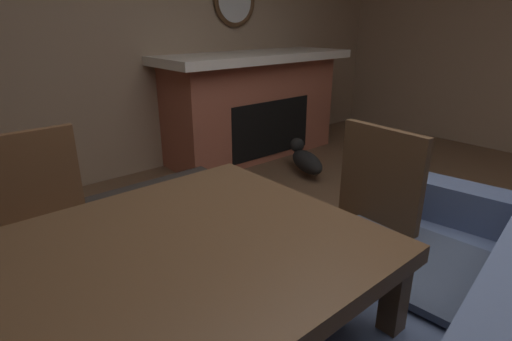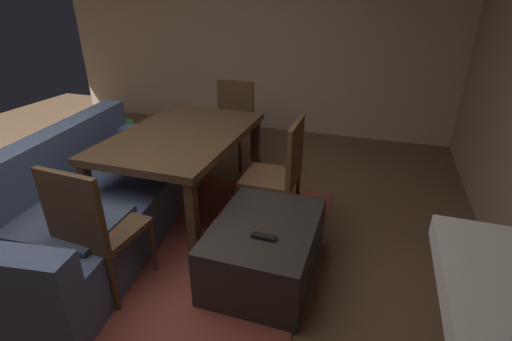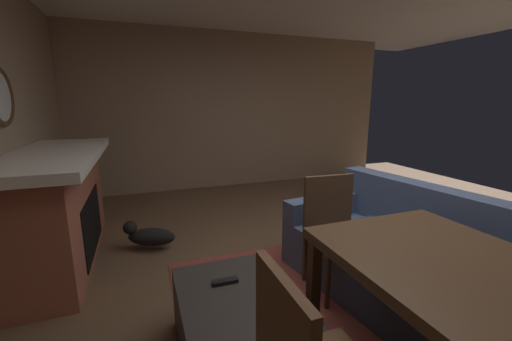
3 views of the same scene
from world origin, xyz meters
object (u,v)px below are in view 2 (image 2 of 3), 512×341
at_px(tv_remote, 264,237).
at_px(dining_table, 182,141).
at_px(dining_chair_east, 232,118).
at_px(potted_plant, 127,135).
at_px(ottoman_coffee_table, 265,249).
at_px(dining_chair_south, 281,169).
at_px(couch, 91,206).
at_px(dining_chair_west, 92,225).

distance_m(tv_remote, dining_table, 1.32).
relative_size(dining_chair_east, potted_plant, 2.03).
relative_size(ottoman_coffee_table, dining_chair_south, 0.99).
bearing_deg(dining_chair_east, dining_table, 179.97).
relative_size(couch, tv_remote, 14.16).
relative_size(couch, dining_table, 1.47).
xyz_separation_m(ottoman_coffee_table, dining_table, (0.65, 0.96, 0.45)).
relative_size(couch, dining_chair_south, 2.44).
bearing_deg(dining_chair_east, tv_remote, -153.19).
xyz_separation_m(ottoman_coffee_table, dining_chair_east, (1.82, 0.96, 0.31)).
bearing_deg(couch, ottoman_coffee_table, -88.91).
bearing_deg(dining_chair_east, potted_plant, 100.05).
bearing_deg(tv_remote, dining_table, 52.37).
distance_m(dining_chair_east, dining_chair_west, 2.32).
xyz_separation_m(dining_table, dining_chair_east, (1.16, -0.00, -0.14)).
bearing_deg(potted_plant, dining_chair_south, -112.76).
xyz_separation_m(dining_chair_west, potted_plant, (2.09, 1.31, -0.28)).
bearing_deg(dining_chair_west, tv_remote, -71.51).
height_order(couch, dining_table, couch).
xyz_separation_m(dining_table, potted_plant, (0.93, 1.32, -0.42)).
bearing_deg(dining_chair_south, ottoman_coffee_table, -174.17).
distance_m(couch, tv_remote, 1.49).
xyz_separation_m(couch, tv_remote, (-0.14, -1.47, 0.13)).
relative_size(dining_chair_south, potted_plant, 2.03).
xyz_separation_m(dining_chair_east, dining_chair_south, (-1.16, -0.89, 0.00)).
bearing_deg(potted_plant, dining_chair_west, -147.89).
relative_size(dining_chair_west, potted_plant, 2.03).
bearing_deg(dining_chair_south, dining_chair_west, 142.24).
height_order(tv_remote, potted_plant, potted_plant).
height_order(dining_chair_east, dining_chair_south, same).
bearing_deg(dining_table, potted_plant, 54.83).
bearing_deg(couch, potted_plant, 27.75).
distance_m(dining_chair_west, potted_plant, 2.48).
relative_size(ottoman_coffee_table, tv_remote, 5.78).
distance_m(dining_table, dining_chair_south, 0.90).
bearing_deg(tv_remote, dining_chair_south, 9.32).
distance_m(ottoman_coffee_table, dining_table, 1.25).
bearing_deg(dining_chair_east, dining_chair_west, 179.84).
relative_size(ottoman_coffee_table, dining_table, 0.60).
bearing_deg(ottoman_coffee_table, dining_chair_south, 5.83).
xyz_separation_m(ottoman_coffee_table, potted_plant, (1.58, 2.28, 0.03)).
relative_size(couch, potted_plant, 4.94).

